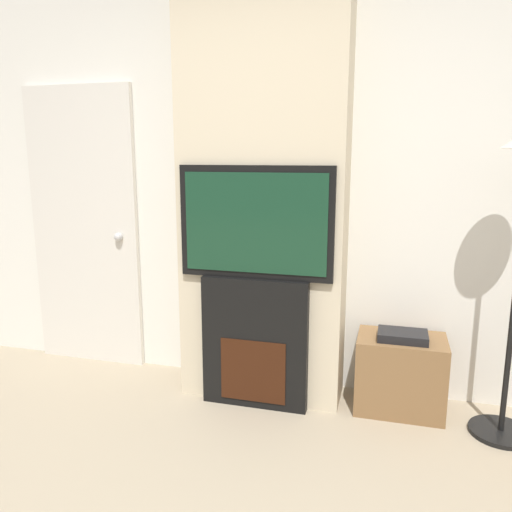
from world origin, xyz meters
name	(u,v)px	position (x,y,z in m)	size (l,w,h in m)	color
wall_back	(272,181)	(0.00, 2.03, 1.35)	(6.00, 0.06, 2.70)	silver
chimney_breast	(264,183)	(0.00, 1.82, 1.35)	(1.00, 0.36, 2.70)	beige
fireplace	(256,342)	(0.00, 1.64, 0.40)	(0.65, 0.15, 0.80)	black
television	(256,223)	(0.00, 1.63, 1.13)	(0.92, 0.07, 0.66)	black
media_stand	(400,373)	(0.86, 1.79, 0.24)	(0.51, 0.35, 0.51)	brown
entry_door	(85,229)	(-1.38, 1.97, 0.99)	(0.84, 0.09, 1.99)	silver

